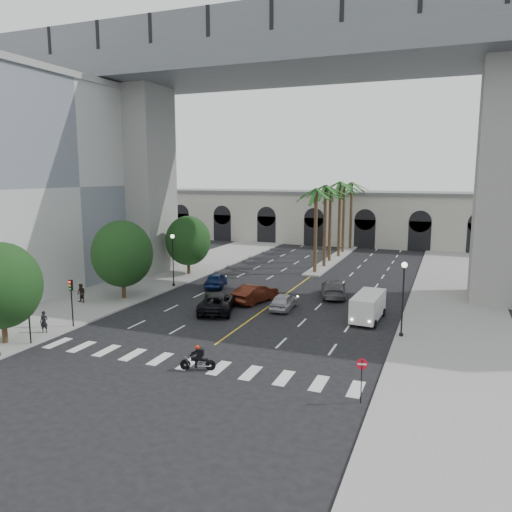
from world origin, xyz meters
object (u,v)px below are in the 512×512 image
Objects in this scene: car_a at (284,301)px; car_d at (334,288)px; car_c at (217,302)px; pedestrian_a at (44,322)px; lamp_post_right at (403,293)px; cargo_van at (368,306)px; pedestrian_b at (81,293)px; lamp_post_left_far at (173,256)px; car_b at (255,293)px; do_not_enter_sign at (362,371)px; traffic_signal_near at (28,309)px; car_e at (216,280)px; motorcycle_rider at (199,359)px; traffic_signal_far at (71,295)px.

car_d reaches higher than car_a.
car_c is 13.19m from pedestrian_a.
cargo_van is (-2.82, 3.35, -2.05)m from lamp_post_right.
pedestrian_b is (-3.32, 7.71, 0.05)m from pedestrian_a.
lamp_post_left_far reaches higher than car_b.
cargo_van is (4.18, -6.67, 0.38)m from car_d.
cargo_van is at bearing 12.90° from pedestrian_a.
car_b is 7.55m from car_d.
lamp_post_right reaches higher than car_a.
lamp_post_right is 2.32× the size of do_not_enter_sign.
traffic_signal_near is (-22.70, -10.50, -0.71)m from lamp_post_right.
pedestrian_b reaches higher than pedestrian_a.
car_c is (-14.78, 1.45, -2.43)m from lamp_post_right.
car_e is (-8.95, 5.44, 0.06)m from car_a.
do_not_enter_sign is at bearing -94.67° from lamp_post_right.
car_a is 0.71× the size of car_c.
pedestrian_a reaches higher than car_e.
lamp_post_right is at bearing 173.14° from car_b.
car_c is 1.13× the size of cargo_van.
car_e is (3.95, 1.58, -2.47)m from lamp_post_left_far.
pedestrian_a is (-8.78, -9.84, 0.13)m from car_c.
lamp_post_left_far is 9.86m from pedestrian_b.
do_not_enter_sign reaches higher than motorcycle_rider.
lamp_post_right is 25.02m from traffic_signal_near.
motorcycle_rider is (12.45, -18.19, -2.54)m from lamp_post_left_far.
car_d is 2.36× the size of do_not_enter_sign.
car_e is at bearing 21.73° from lamp_post_left_far.
car_e is (-4.06, 8.12, -0.04)m from car_c.
traffic_signal_near is at bearing -90.00° from traffic_signal_far.
pedestrian_a is (-16.57, -18.41, 0.14)m from car_d.
car_d reaches higher than car_e.
lamp_post_left_far is 29.05m from do_not_enter_sign.
pedestrian_b reaches higher than motorcycle_rider.
pedestrian_a is at bearing -92.68° from lamp_post_left_far.
car_e reaches higher than car_a.
motorcycle_rider is at bearing 98.43° from car_e.
traffic_signal_near is 1.58× the size of do_not_enter_sign.
car_c reaches higher than car_d.
car_e is at bearing 76.52° from traffic_signal_far.
lamp_post_left_far reaches higher than traffic_signal_far.
traffic_signal_far is 2.21× the size of pedestrian_b.
motorcycle_rider is at bearing -135.45° from lamp_post_right.
car_c is (-1.80, -3.96, -0.02)m from car_b.
pedestrian_a is at bearing -160.40° from lamp_post_right.
do_not_enter_sign is (6.10, -21.04, 0.89)m from car_d.
pedestrian_a is at bearing 112.38° from traffic_signal_near.
traffic_signal_near is 10.79m from pedestrian_b.
pedestrian_b is at bearing 113.12° from traffic_signal_near.
do_not_enter_sign is at bearing 119.21° from car_a.
traffic_signal_far is at bearing 38.21° from car_a.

